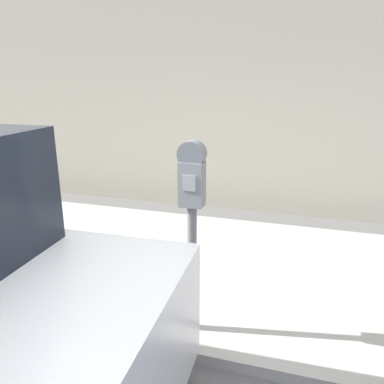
{
  "coord_description": "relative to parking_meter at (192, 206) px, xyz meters",
  "views": [
    {
      "loc": [
        0.94,
        -1.41,
        2.06
      ],
      "look_at": [
        0.2,
        1.09,
        1.26
      ],
      "focal_mm": 35.0,
      "sensor_mm": 36.0,
      "label": 1
    }
  ],
  "objects": [
    {
      "name": "parking_meter",
      "position": [
        0.0,
        0.0,
        0.0
      ],
      "size": [
        0.2,
        0.14,
        1.54
      ],
      "color": "slate",
      "rests_on": "sidewalk"
    },
    {
      "name": "sidewalk",
      "position": [
        -0.2,
        1.11,
        -1.1
      ],
      "size": [
        24.0,
        2.8,
        0.1
      ],
      "color": "#BCB7AD",
      "rests_on": "ground_plane"
    }
  ]
}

